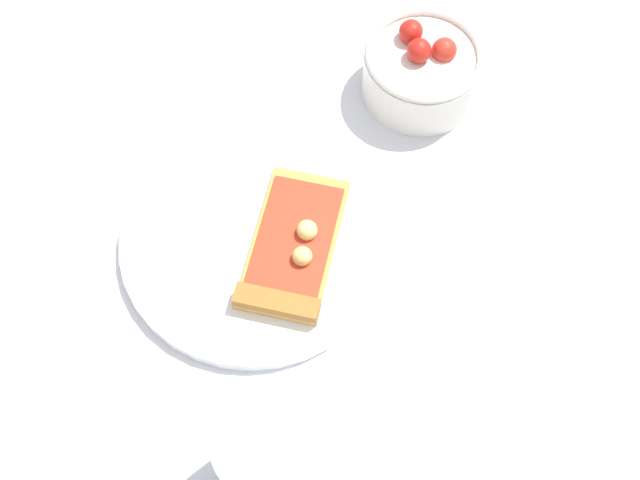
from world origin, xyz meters
TOP-DOWN VIEW (x-y plane):
  - ground_plane at (0.00, 0.00)m, footprint 2.40×2.40m
  - plate at (0.02, 0.01)m, footprint 0.26×0.26m
  - pizza_slice_main at (0.06, 0.04)m, footprint 0.17×0.15m
  - salad_bowl at (-0.08, 0.24)m, footprint 0.12×0.12m
  - soda_glass at (0.23, -0.05)m, footprint 0.08×0.08m

SIDE VIEW (x-z plane):
  - ground_plane at x=0.00m, z-range 0.00..0.00m
  - plate at x=0.02m, z-range 0.00..0.01m
  - pizza_slice_main at x=0.06m, z-range 0.01..0.03m
  - salad_bowl at x=-0.08m, z-range -0.01..0.07m
  - soda_glass at x=0.23m, z-range 0.00..0.10m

